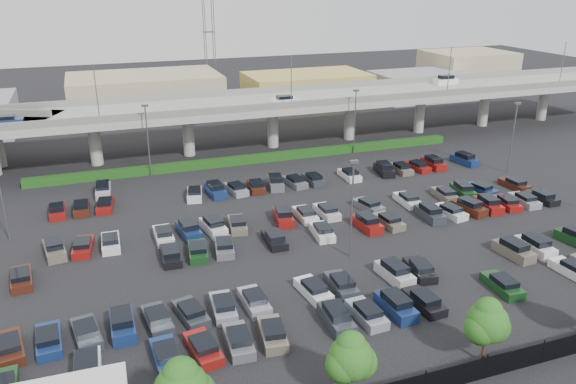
% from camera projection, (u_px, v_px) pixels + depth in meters
% --- Properties ---
extents(ground, '(280.00, 280.00, 0.00)m').
position_uv_depth(ground, '(319.00, 226.00, 64.13)').
color(ground, black).
extents(overpass, '(150.00, 13.00, 15.80)m').
position_uv_depth(overpass, '(242.00, 108.00, 89.65)').
color(overpass, gray).
rests_on(overpass, ground).
extents(hedge, '(66.00, 1.60, 1.10)m').
position_uv_depth(hedge, '(256.00, 159.00, 85.88)').
color(hedge, '#134112').
rests_on(hedge, ground).
extents(fence, '(70.00, 0.10, 2.00)m').
position_uv_depth(fence, '(474.00, 371.00, 39.20)').
color(fence, black).
rests_on(fence, ground).
extents(tree_row, '(65.07, 3.66, 5.94)m').
position_uv_depth(tree_row, '(474.00, 326.00, 39.79)').
color(tree_row, '#332316').
rests_on(tree_row, ground).
extents(parked_cars, '(63.08, 41.56, 1.67)m').
position_uv_depth(parked_cars, '(328.00, 233.00, 61.02)').
color(parked_cars, '#163D1A').
rests_on(parked_cars, ground).
extents(light_poles, '(66.90, 48.38, 10.30)m').
position_uv_depth(light_poles, '(279.00, 173.00, 62.34)').
color(light_poles, '#525258').
rests_on(light_poles, ground).
extents(distant_buildings, '(138.00, 24.00, 9.00)m').
position_uv_depth(distant_buildings, '(262.00, 90.00, 120.94)').
color(distant_buildings, gray).
rests_on(distant_buildings, ground).
extents(comm_tower, '(2.40, 2.40, 30.00)m').
position_uv_depth(comm_tower, '(209.00, 29.00, 124.73)').
color(comm_tower, '#525258').
rests_on(comm_tower, ground).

